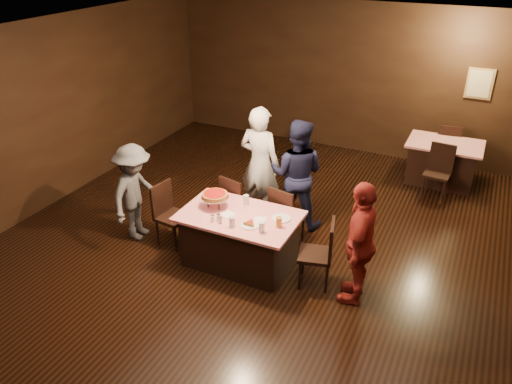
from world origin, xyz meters
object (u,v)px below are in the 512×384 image
chair_far_left (239,203)px  glass_amber (279,222)px  diner_grey_knit (135,192)px  chair_back_far (447,147)px  chair_back_near (437,173)px  chair_far_right (288,215)px  chair_end_left (173,216)px  back_table (442,162)px  main_table (240,239)px  diner_white_jacket (260,164)px  glass_front_left (232,222)px  plate_empty (281,218)px  diner_navy_hoodie (297,174)px  diner_red_shirt (360,243)px  pizza_stand (215,195)px  glass_front_right (262,227)px  chair_end_right (315,253)px  glass_back (246,200)px

chair_far_left → glass_amber: chair_far_left is taller
diner_grey_knit → chair_back_far: bearing=-44.7°
chair_back_near → chair_back_far: 1.30m
chair_far_right → glass_amber: bearing=116.0°
chair_end_left → chair_back_near: bearing=-39.5°
back_table → diner_grey_knit: size_ratio=0.87×
chair_far_right → main_table: bearing=73.9°
back_table → diner_white_jacket: (-2.47, -2.61, 0.55)m
diner_white_jacket → diner_grey_knit: bearing=47.6°
chair_far_right → glass_front_left: bearing=83.5°
chair_end_left → plate_empty: chair_end_left is taller
back_table → chair_far_right: bearing=-119.7°
diner_navy_hoodie → plate_empty: 1.20m
chair_end_left → chair_back_far: size_ratio=1.00×
diner_red_shirt → chair_far_left: bearing=-115.7°
chair_back_far → glass_front_left: bearing=59.6°
chair_end_left → glass_front_left: size_ratio=6.79×
chair_far_left → pizza_stand: size_ratio=2.50×
chair_far_right → glass_amber: 0.90m
back_table → glass_front_right: glass_front_right is taller
chair_back_far → diner_red_shirt: diner_red_shirt is taller
chair_back_far → glass_front_left: (-2.13, -4.77, 0.37)m
pizza_stand → plate_empty: 0.97m
main_table → pizza_stand: pizza_stand is taller
chair_end_left → plate_empty: (1.65, 0.15, 0.30)m
chair_back_near → glass_amber: chair_back_near is taller
diner_white_jacket → plate_empty: 1.40m
chair_far_left → glass_amber: size_ratio=6.79×
chair_back_far → diner_white_jacket: (-2.47, -3.21, 0.46)m
main_table → chair_end_left: size_ratio=1.68×
glass_front_right → chair_far_right: bearing=92.9°
chair_far_right → diner_red_shirt: diner_red_shirt is taller
main_table → diner_red_shirt: bearing=-1.3°
glass_amber → chair_back_far: bearing=70.8°
chair_end_right → chair_back_near: 3.35m
main_table → glass_amber: glass_amber is taller
main_table → chair_end_right: bearing=0.0°
diner_navy_hoodie → diner_red_shirt: size_ratio=1.06×
diner_grey_knit → glass_front_left: (1.75, -0.25, 0.09)m
chair_back_near → glass_front_left: chair_back_near is taller
glass_front_left → main_table: bearing=99.5°
chair_far_left → glass_amber: bearing=155.6°
diner_red_shirt → glass_back: 1.75m
chair_end_right → plate_empty: bearing=-119.3°
diner_red_shirt → glass_back: (-1.71, 0.34, 0.02)m
diner_navy_hoodie → glass_amber: (0.29, -1.37, -0.03)m
diner_grey_knit → chair_end_left: bearing=-88.9°
chair_far_right → diner_grey_knit: diner_grey_knit is taller
chair_far_right → glass_front_right: bearing=104.8°
plate_empty → glass_front_left: bearing=-138.0°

